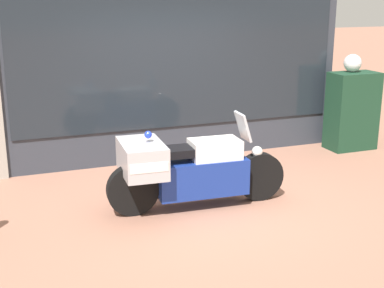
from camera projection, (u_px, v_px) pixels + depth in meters
ground_plane at (206, 199)px, 6.97m from camera, size 60.00×60.00×0.00m
shop_building at (137, 58)px, 8.20m from camera, size 6.18×0.55×3.24m
window_display at (176, 129)px, 8.77m from camera, size 5.01×0.30×1.85m
paramedic_motorcycle at (184, 168)px, 6.53m from camera, size 2.29×0.82×1.17m
utility_cabinet at (352, 111)px, 9.08m from camera, size 0.81×0.48×1.32m
white_helmet at (353, 63)px, 8.93m from camera, size 0.30×0.30×0.30m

